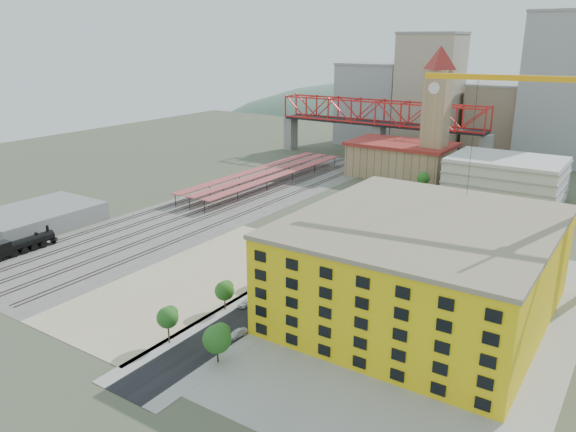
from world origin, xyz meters
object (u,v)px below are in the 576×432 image
Objects in this scene: site_trailer_b at (291,283)px; car_0 at (247,303)px; clock_tower at (437,103)px; locomotive at (17,247)px; site_trailer_c at (305,275)px; site_trailer_a at (267,298)px; site_trailer_d at (331,258)px; construction_building at (421,267)px.

site_trailer_b is 2.62× the size of car_0.
clock_tower is 141.01m from locomotive.
clock_tower is at bearing 91.88° from site_trailer_b.
locomotive is at bearing -145.47° from site_trailer_c.
clock_tower is at bearing 83.34° from site_trailer_a.
site_trailer_a is at bearing 52.89° from car_0.
site_trailer_d is 2.56× the size of car_0.
locomotive reaches higher than site_trailer_a.
clock_tower is 5.15× the size of site_trailer_a.
car_0 is at bearing 8.43° from locomotive.
construction_building is (34.00, -99.99, -19.29)m from clock_tower.
construction_building is 5.21× the size of site_trailer_c.
site_trailer_d is 28.42m from car_0.
locomotive is at bearing 179.72° from site_trailer_a.
locomotive is 69.18m from site_trailer_b.
site_trailer_b is at bearing 79.31° from site_trailer_a.
site_trailer_a is 25.46m from site_trailer_d.
construction_building reaches higher than site_trailer_a.
locomotive is 2.31× the size of site_trailer_c.
site_trailer_b is (0.00, 8.60, 0.03)m from site_trailer_a.
site_trailer_a is 8.60m from site_trailer_b.
car_0 is (63.00, 9.33, -1.43)m from locomotive.
clock_tower is 117.12m from site_trailer_a.
site_trailer_b is at bearing -169.07° from construction_building.
site_trailer_c is 11.60m from site_trailer_d.
locomotive is 2.23× the size of site_trailer_a.
site_trailer_b reaches higher than site_trailer_a.
site_trailer_a is at bearing -152.36° from construction_building.
site_trailer_b is at bearing 85.12° from car_0.
site_trailer_d is at bearing -84.81° from clock_tower.
construction_building is 2.25× the size of locomotive.
construction_building is 5.02× the size of site_trailer_d.
site_trailer_a reaches higher than site_trailer_d.
car_0 is at bearing -87.34° from site_trailer_d.
locomotive reaches higher than site_trailer_c.
site_trailer_b is 1.06× the size of site_trailer_c.
construction_building is 30.43m from site_trailer_a.
car_0 is (-3.00, -11.40, -0.74)m from site_trailer_b.
site_trailer_d is at bearing 87.52° from site_trailer_b.
construction_building is 27.66m from site_trailer_b.
site_trailer_b is (-26.00, -5.02, -8.00)m from construction_building.
site_trailer_b reaches higher than car_0.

